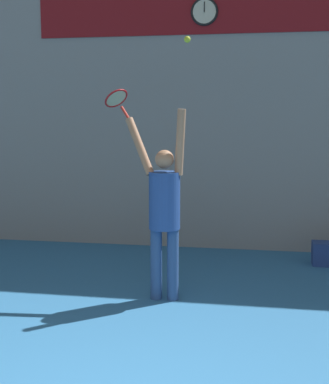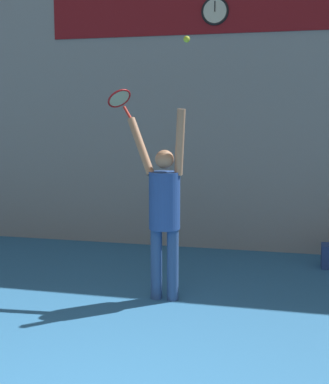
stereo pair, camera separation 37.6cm
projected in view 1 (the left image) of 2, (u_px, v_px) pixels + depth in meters
The scene contains 6 objects.
back_wall at pixel (205, 86), 8.06m from camera, with size 18.00×0.10×5.00m.
sponsor_banner at pixel (205, 12), 7.86m from camera, with size 5.12×0.02×0.64m.
scoreboard_clock at pixel (204, 12), 7.84m from camera, with size 0.41×0.04×0.41m.
tennis_player at pixel (164, 207), 5.88m from camera, with size 0.76×0.47×2.12m.
tennis_racket at pixel (117, 100), 6.17m from camera, with size 0.38×0.37×0.36m.
tennis_ball at pixel (187, 39), 5.51m from camera, with size 0.07×0.07×0.07m.
Camera 1 is at (0.80, -2.60, 2.04)m, focal length 50.00 mm.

